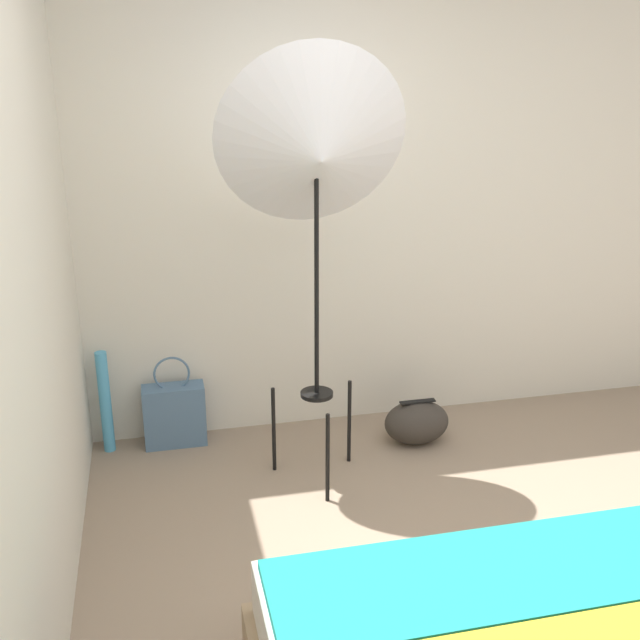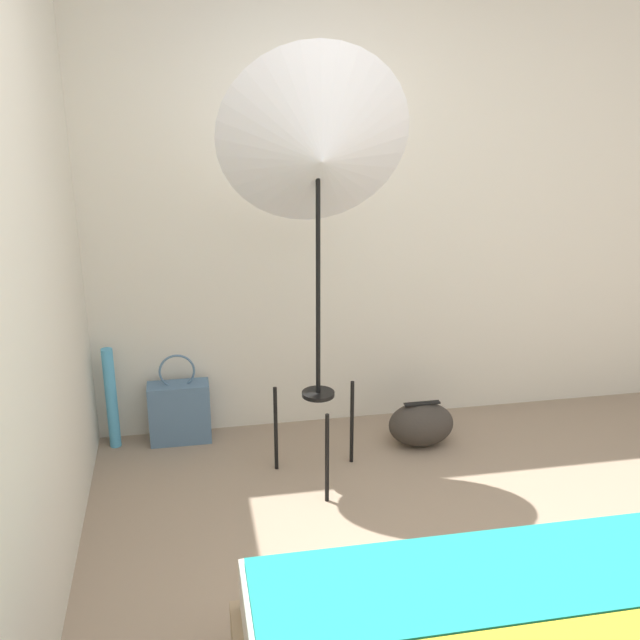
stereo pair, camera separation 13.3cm
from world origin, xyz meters
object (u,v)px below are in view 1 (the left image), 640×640
(photo_umbrella, at_px, (316,151))
(tote_bag, at_px, (174,414))
(paper_roll, at_px, (105,402))
(duffel_bag, at_px, (417,422))

(photo_umbrella, height_order, tote_bag, photo_umbrella)
(tote_bag, xyz_separation_m, paper_roll, (-0.36, 0.01, 0.11))
(duffel_bag, bearing_deg, photo_umbrella, -159.52)
(photo_umbrella, xyz_separation_m, tote_bag, (-0.68, 0.52, -1.45))
(photo_umbrella, relative_size, paper_roll, 3.67)
(tote_bag, relative_size, duffel_bag, 1.43)
(duffel_bag, bearing_deg, tote_bag, 167.59)
(tote_bag, distance_m, duffel_bag, 1.33)
(photo_umbrella, bearing_deg, tote_bag, 142.90)
(tote_bag, bearing_deg, photo_umbrella, -37.10)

